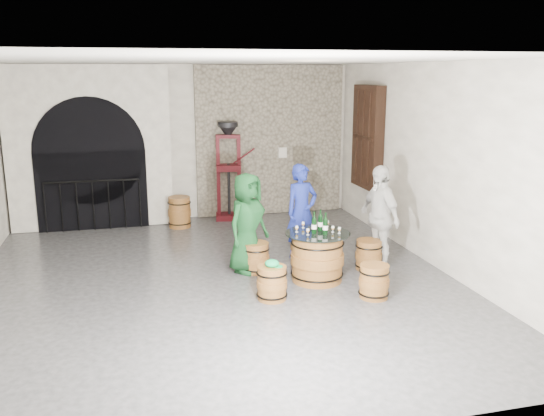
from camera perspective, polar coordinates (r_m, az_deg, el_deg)
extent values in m
plane|color=#303032|center=(8.71, -5.48, -7.20)|extent=(8.00, 8.00, 0.00)
plane|color=silver|center=(12.21, -8.54, 6.39)|extent=(8.00, 0.00, 8.00)
plane|color=silver|center=(4.48, 1.97, -5.51)|extent=(8.00, 0.00, 8.00)
plane|color=silver|center=(9.44, 15.83, 4.02)|extent=(0.00, 8.00, 8.00)
plane|color=beige|center=(8.16, -5.99, 14.35)|extent=(8.00, 8.00, 0.00)
cube|color=gray|center=(12.46, -0.19, 6.67)|extent=(3.20, 0.12, 3.18)
cube|color=silver|center=(11.93, -17.57, 5.76)|extent=(3.10, 0.50, 3.18)
cube|color=black|center=(11.80, -17.36, 1.63)|extent=(2.10, 0.03, 1.55)
cylinder|color=black|center=(11.67, -17.62, 5.35)|extent=(2.10, 0.03, 2.10)
cylinder|color=black|center=(11.70, -17.44, 2.55)|extent=(1.79, 0.04, 0.04)
cylinder|color=black|center=(11.88, -21.57, -0.04)|extent=(0.02, 0.02, 0.98)
cylinder|color=black|center=(11.84, -20.15, 0.05)|extent=(0.02, 0.02, 0.98)
cylinder|color=black|center=(11.81, -18.72, 0.13)|extent=(0.02, 0.02, 0.98)
cylinder|color=black|center=(11.79, -17.28, 0.21)|extent=(0.02, 0.02, 0.98)
cylinder|color=black|center=(11.78, -15.84, 0.29)|extent=(0.02, 0.02, 0.98)
cylinder|color=black|center=(11.77, -14.39, 0.37)|extent=(0.02, 0.02, 0.98)
cylinder|color=black|center=(11.77, -12.95, 0.45)|extent=(0.02, 0.02, 0.98)
cube|color=black|center=(11.49, 9.47, 6.93)|extent=(0.20, 1.10, 2.00)
cube|color=black|center=(11.47, 9.23, 6.93)|extent=(0.06, 0.88, 1.76)
cube|color=black|center=(11.49, 9.37, 6.93)|extent=(0.22, 0.92, 0.06)
cube|color=black|center=(11.22, 9.96, 6.76)|extent=(0.22, 0.06, 1.80)
cube|color=black|center=(11.49, 9.37, 6.93)|extent=(0.22, 0.06, 1.80)
cube|color=black|center=(11.75, 8.81, 7.10)|extent=(0.22, 0.06, 1.80)
cylinder|color=brown|center=(8.60, 4.50, -4.97)|extent=(0.74, 0.74, 0.70)
cylinder|color=brown|center=(8.60, 4.50, -4.97)|extent=(0.79, 0.79, 0.15)
torus|color=black|center=(8.68, 4.47, -6.47)|extent=(0.79, 0.79, 0.02)
torus|color=black|center=(8.53, 4.53, -3.45)|extent=(0.79, 0.79, 0.02)
cylinder|color=brown|center=(8.49, 4.54, -2.66)|extent=(0.76, 0.76, 0.02)
cylinder|color=black|center=(8.49, 4.54, -2.50)|extent=(0.96, 0.96, 0.01)
cylinder|color=brown|center=(8.97, -1.60, -4.98)|extent=(0.39, 0.39, 0.46)
cylinder|color=brown|center=(8.97, -1.60, -4.98)|extent=(0.42, 0.42, 0.10)
torus|color=black|center=(9.02, -1.59, -5.91)|extent=(0.43, 0.43, 0.02)
torus|color=black|center=(8.92, -1.61, -4.03)|extent=(0.43, 0.43, 0.02)
cylinder|color=brown|center=(8.90, -1.61, -3.53)|extent=(0.40, 0.40, 0.02)
cylinder|color=brown|center=(9.56, 3.10, -3.83)|extent=(0.39, 0.39, 0.46)
cylinder|color=brown|center=(9.56, 3.10, -3.83)|extent=(0.42, 0.42, 0.10)
torus|color=black|center=(9.61, 3.09, -4.71)|extent=(0.43, 0.43, 0.02)
torus|color=black|center=(9.52, 3.11, -2.94)|extent=(0.43, 0.43, 0.02)
cylinder|color=brown|center=(9.49, 3.12, -2.46)|extent=(0.40, 0.40, 0.02)
cylinder|color=brown|center=(9.22, 9.55, -4.65)|extent=(0.39, 0.39, 0.46)
cylinder|color=brown|center=(9.22, 9.55, -4.65)|extent=(0.42, 0.42, 0.10)
torus|color=black|center=(9.27, 9.52, -5.56)|extent=(0.43, 0.43, 0.02)
torus|color=black|center=(9.18, 9.59, -3.73)|extent=(0.43, 0.43, 0.02)
cylinder|color=brown|center=(9.15, 9.61, -3.23)|extent=(0.40, 0.40, 0.02)
cylinder|color=brown|center=(8.11, 10.08, -7.23)|extent=(0.39, 0.39, 0.46)
cylinder|color=brown|center=(8.11, 10.08, -7.23)|extent=(0.42, 0.42, 0.10)
torus|color=black|center=(8.16, 10.04, -8.24)|extent=(0.43, 0.43, 0.02)
torus|color=black|center=(8.05, 10.13, -6.19)|extent=(0.43, 0.43, 0.02)
cylinder|color=brown|center=(8.03, 10.15, -5.64)|extent=(0.40, 0.40, 0.02)
cylinder|color=brown|center=(7.92, -0.01, -7.50)|extent=(0.39, 0.39, 0.46)
cylinder|color=brown|center=(7.92, -0.01, -7.50)|extent=(0.42, 0.42, 0.10)
torus|color=black|center=(7.98, -0.01, -8.54)|extent=(0.43, 0.43, 0.02)
torus|color=black|center=(7.87, -0.01, -6.45)|extent=(0.43, 0.43, 0.02)
cylinder|color=brown|center=(7.84, -0.01, -5.88)|extent=(0.40, 0.40, 0.02)
ellipsoid|color=#0D9349|center=(7.82, -0.01, -5.51)|extent=(0.19, 0.19, 0.11)
cylinder|color=#0D9349|center=(7.83, 0.62, -5.82)|extent=(0.13, 0.13, 0.01)
imported|color=#103B1A|center=(8.87, -2.45, -1.48)|extent=(0.91, 0.85, 1.56)
imported|color=navy|center=(9.55, 2.95, -0.33)|extent=(0.66, 0.52, 1.58)
imported|color=beige|center=(9.18, 10.59, -0.90)|extent=(0.55, 1.02, 1.65)
cylinder|color=black|center=(8.42, 4.20, -1.79)|extent=(0.07, 0.07, 0.22)
cylinder|color=white|center=(8.42, 4.20, -1.86)|extent=(0.08, 0.08, 0.06)
cone|color=black|center=(8.39, 4.21, -0.96)|extent=(0.07, 0.07, 0.05)
cylinder|color=black|center=(8.37, 4.22, -0.60)|extent=(0.03, 0.03, 0.07)
cylinder|color=black|center=(8.38, 5.31, -1.88)|extent=(0.07, 0.07, 0.22)
cylinder|color=white|center=(8.38, 5.31, -1.94)|extent=(0.08, 0.08, 0.06)
cone|color=black|center=(8.35, 5.33, -1.05)|extent=(0.07, 0.07, 0.05)
cylinder|color=black|center=(8.34, 5.33, -0.68)|extent=(0.03, 0.03, 0.07)
cylinder|color=black|center=(8.57, 4.81, -1.53)|extent=(0.07, 0.07, 0.22)
cylinder|color=white|center=(8.57, 4.81, -1.60)|extent=(0.08, 0.08, 0.06)
cone|color=black|center=(8.54, 4.83, -0.72)|extent=(0.07, 0.07, 0.05)
cylinder|color=black|center=(8.52, 4.84, -0.36)|extent=(0.03, 0.03, 0.07)
cylinder|color=brown|center=(11.67, -9.14, -0.45)|extent=(0.43, 0.43, 0.60)
cylinder|color=brown|center=(11.67, -9.14, -0.45)|extent=(0.46, 0.46, 0.13)
torus|color=black|center=(11.72, -9.10, -1.42)|extent=(0.47, 0.47, 0.02)
torus|color=black|center=(11.62, -9.18, 0.53)|extent=(0.47, 0.47, 0.02)
cylinder|color=brown|center=(11.60, -9.20, 1.05)|extent=(0.44, 0.44, 0.02)
cube|color=#460B13|center=(12.26, -4.24, -0.82)|extent=(0.62, 0.53, 0.11)
cube|color=#460B13|center=(12.05, -4.32, 4.01)|extent=(0.55, 0.39, 0.13)
cube|color=#460B13|center=(11.96, -4.38, 7.08)|extent=(0.52, 0.20, 0.08)
cylinder|color=black|center=(12.13, -4.29, 1.90)|extent=(0.06, 0.06, 1.08)
cylinder|color=black|center=(11.93, -4.40, 8.26)|extent=(0.41, 0.41, 0.10)
cone|color=black|center=(11.95, -4.39, 7.64)|extent=(0.41, 0.41, 0.22)
cube|color=#460B13|center=(12.07, -5.34, 3.13)|extent=(0.09, 0.09, 1.73)
cube|color=#460B13|center=(12.09, -3.28, 3.18)|extent=(0.09, 0.09, 1.73)
cylinder|color=#460B13|center=(11.98, -2.78, 5.18)|extent=(0.46, 0.10, 0.34)
cube|color=silver|center=(12.48, 1.02, 5.52)|extent=(0.18, 0.10, 0.22)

